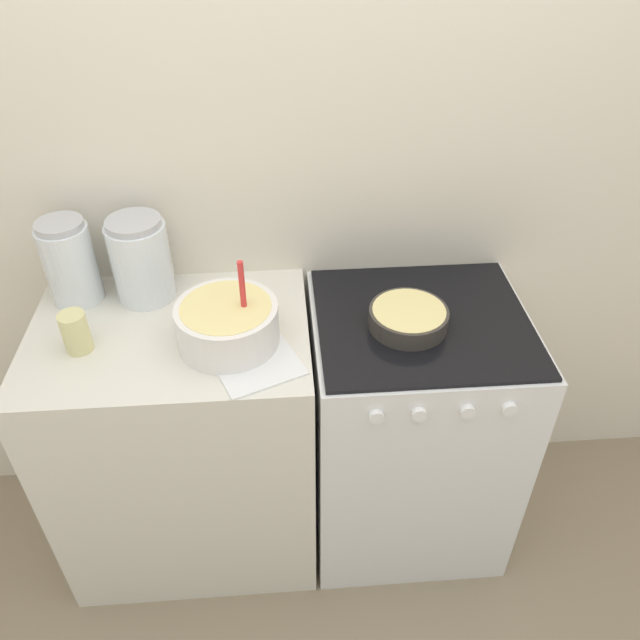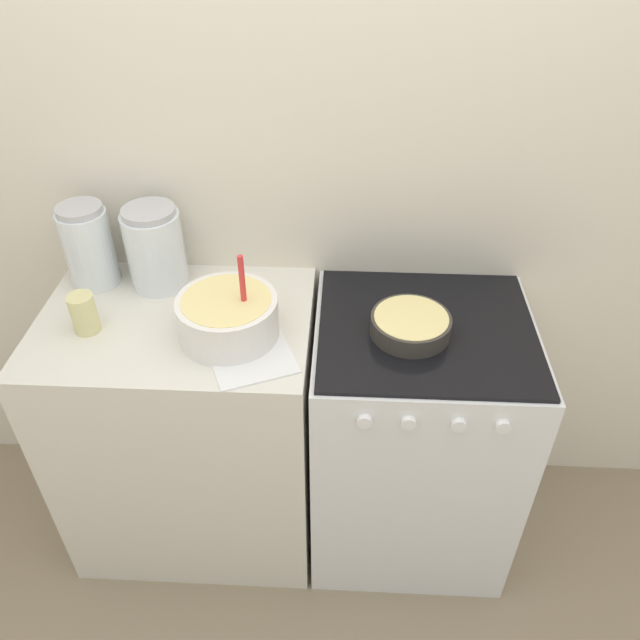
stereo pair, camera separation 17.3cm
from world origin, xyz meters
The scene contains 10 objects.
ground_plane centered at (0.00, 0.00, 0.00)m, with size 12.00×12.00×0.00m, color gray.
wall_back centered at (0.00, 0.61, 1.20)m, with size 4.60×0.05×2.40m.
countertop_cabinet centered at (-0.40, 0.29, 0.47)m, with size 0.80×0.58×0.94m.
stove centered at (0.34, 0.29, 0.47)m, with size 0.64×0.60×0.94m.
mixing_bowl centered at (-0.22, 0.23, 1.01)m, with size 0.28×0.28×0.26m.
baking_pan centered at (0.29, 0.26, 0.97)m, with size 0.23×0.23×0.06m.
storage_jar_left centered at (-0.68, 0.47, 1.05)m, with size 0.15×0.15×0.26m.
storage_jar_middle centered at (-0.48, 0.47, 1.05)m, with size 0.17×0.17×0.26m.
tin_can centered at (-0.63, 0.23, 1.00)m, with size 0.07×0.07×0.12m.
recipe_page centered at (-0.16, 0.15, 0.94)m, with size 0.29×0.31×0.01m.
Camera 1 is at (-0.07, -1.11, 2.06)m, focal length 35.00 mm.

